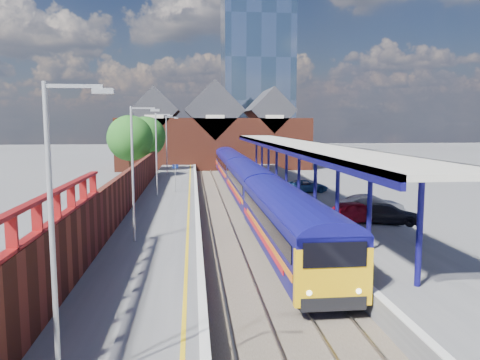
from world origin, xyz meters
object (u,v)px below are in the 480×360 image
object	(u,v)px
lamp_post_c	(158,149)
parked_car_red	(356,212)
lamp_post_d	(168,142)
train	(240,172)
parked_car_dark	(387,214)
parked_car_silver	(371,205)
parked_car_blue	(306,186)
platform_sign	(175,173)
lamp_post_b	(135,165)
lamp_post_a	(58,221)

from	to	relation	value
lamp_post_c	parked_car_red	xyz separation A→B (m)	(13.02, -12.61, -3.31)
parked_car_red	lamp_post_d	bearing A→B (deg)	15.18
train	lamp_post_c	size ratio (longest dim) A/B	9.42
lamp_post_d	parked_car_dark	xyz separation A→B (m)	(14.86, -29.05, -3.39)
train	parked_car_silver	bearing A→B (deg)	-69.20
lamp_post_c	parked_car_blue	distance (m)	13.52
platform_sign	parked_car_dark	bearing A→B (deg)	-48.10
parked_car_red	lamp_post_b	bearing A→B (deg)	95.30
lamp_post_b	platform_sign	size ratio (longest dim) A/B	2.80
parked_car_dark	parked_car_blue	size ratio (longest dim) A/B	1.05
lamp_post_d	parked_car_dark	bearing A→B (deg)	-62.90
parked_car_red	parked_car_silver	bearing A→B (deg)	-49.59
parked_car_red	lamp_post_a	bearing A→B (deg)	133.88
lamp_post_a	train	bearing A→B (deg)	78.32
lamp_post_d	parked_car_dark	distance (m)	32.81
lamp_post_d	parked_car_blue	distance (m)	20.56
parked_car_silver	lamp_post_c	bearing A→B (deg)	56.43
parked_car_red	parked_car_dark	xyz separation A→B (m)	(1.84, -0.44, -0.08)
lamp_post_c	platform_sign	xyz separation A→B (m)	(1.36, 2.00, -2.30)
train	parked_car_red	bearing A→B (deg)	-75.92
lamp_post_a	lamp_post_c	bearing A→B (deg)	90.00
platform_sign	parked_car_red	bearing A→B (deg)	-51.40
lamp_post_d	platform_sign	bearing A→B (deg)	-84.44
platform_sign	parked_car_blue	size ratio (longest dim) A/B	0.63
lamp_post_d	lamp_post_a	bearing A→B (deg)	-90.00
train	lamp_post_c	world-z (taller)	lamp_post_c
lamp_post_b	parked_car_dark	world-z (taller)	lamp_post_b
lamp_post_b	platform_sign	bearing A→B (deg)	85.67
lamp_post_a	lamp_post_b	xyz separation A→B (m)	(0.00, 14.00, 0.00)
platform_sign	parked_car_blue	world-z (taller)	platform_sign
lamp_post_b	parked_car_blue	bearing A→B (deg)	51.64
platform_sign	parked_car_silver	xyz separation A→B (m)	(13.50, -12.44, -1.01)
train	parked_car_red	distance (m)	21.25
lamp_post_a	lamp_post_b	bearing A→B (deg)	90.00
platform_sign	parked_car_red	xyz separation A→B (m)	(11.66, -14.61, -1.01)
train	lamp_post_b	xyz separation A→B (m)	(-7.86, -24.00, 2.87)
train	parked_car_red	xyz separation A→B (m)	(5.17, -20.61, -0.44)
parked_car_dark	parked_car_blue	distance (m)	13.67
lamp_post_a	parked_car_red	bearing A→B (deg)	53.17
lamp_post_a	parked_car_silver	xyz separation A→B (m)	(14.86, 19.56, -3.31)
parked_car_red	parked_car_blue	distance (m)	13.11
train	lamp_post_c	distance (m)	11.57
lamp_post_c	lamp_post_d	size ratio (longest dim) A/B	1.00
lamp_post_c	platform_sign	world-z (taller)	lamp_post_c
lamp_post_c	platform_sign	size ratio (longest dim) A/B	2.80
lamp_post_b	parked_car_red	distance (m)	13.86
parked_car_dark	parked_car_blue	xyz separation A→B (m)	(-1.80, 13.55, -0.05)
train	lamp_post_a	distance (m)	38.91
lamp_post_a	platform_sign	world-z (taller)	lamp_post_a
train	lamp_post_d	distance (m)	11.57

